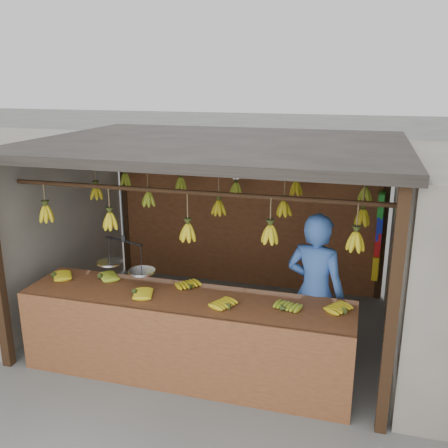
% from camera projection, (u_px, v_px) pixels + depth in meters
% --- Properties ---
extents(ground, '(80.00, 80.00, 0.00)m').
position_uv_depth(ground, '(218.00, 326.00, 6.48)').
color(ground, '#5B5B57').
extents(stall, '(4.30, 3.30, 2.40)m').
position_uv_depth(stall, '(225.00, 172.00, 6.22)').
color(stall, black).
rests_on(stall, ground).
extents(counter, '(3.53, 0.80, 0.96)m').
position_uv_depth(counter, '(182.00, 319.00, 5.15)').
color(counter, brown).
rests_on(counter, ground).
extents(hanging_bananas, '(3.60, 2.23, 0.37)m').
position_uv_depth(hanging_bananas, '(216.00, 204.00, 6.02)').
color(hanging_bananas, '#B29D13').
rests_on(hanging_bananas, ground).
extents(balance_scale, '(0.74, 0.43, 0.89)m').
position_uv_depth(balance_scale, '(125.00, 263.00, 5.42)').
color(balance_scale, black).
rests_on(balance_scale, ground).
extents(vendor, '(0.74, 0.58, 1.77)m').
position_uv_depth(vendor, '(315.00, 293.00, 5.34)').
color(vendor, '#3359A5').
rests_on(vendor, ground).
extents(bag_bundles, '(0.08, 0.26, 1.24)m').
position_uv_depth(bag_bundles, '(379.00, 236.00, 6.93)').
color(bag_bundles, '#199926').
rests_on(bag_bundles, ground).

